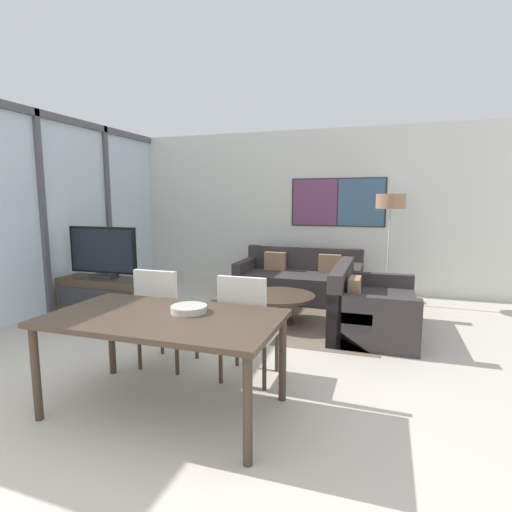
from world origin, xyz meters
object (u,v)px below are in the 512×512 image
tv_console (105,295)px  coffee_table (278,301)px  dining_table (164,325)px  dining_chair_left (163,314)px  sofa_main (300,282)px  floor_lamp (391,207)px  sofa_side (367,309)px  dining_chair_centre (246,324)px  television (103,253)px  fruit_bowl (189,308)px

tv_console → coffee_table: tv_console is taller
dining_table → dining_chair_left: dining_chair_left is taller
sofa_main → floor_lamp: (1.35, 0.11, 1.22)m
sofa_side → dining_table: size_ratio=0.88×
sofa_main → dining_chair_centre: (0.18, -3.11, 0.25)m
tv_console → television: television is taller
dining_chair_centre → floor_lamp: bearing=70.0°
tv_console → fruit_bowl: fruit_bowl is taller
sofa_main → fruit_bowl: size_ratio=6.97×
coffee_table → dining_chair_centre: size_ratio=0.99×
coffee_table → floor_lamp: 2.35m
fruit_bowl → tv_console: bearing=140.6°
dining_table → sofa_main: bearing=86.2°
coffee_table → fruit_bowl: size_ratio=3.43×
sofa_side → fruit_bowl: (-1.23, -2.27, 0.51)m
television → coffee_table: (2.47, 0.30, -0.58)m
dining_chair_left → dining_chair_centre: size_ratio=1.00×
television → dining_table: 3.06m
tv_console → floor_lamp: floor_lamp is taller
tv_console → sofa_side: size_ratio=0.86×
sofa_side → floor_lamp: 1.92m
sofa_side → coffee_table: bearing=91.3°
tv_console → dining_table: (2.23, -2.08, 0.43)m
coffee_table → television: bearing=-173.2°
fruit_bowl → television: bearing=140.6°
sofa_main → sofa_side: (1.13, -1.36, -0.00)m
dining_table → floor_lamp: size_ratio=1.04×
sofa_side → floor_lamp: size_ratio=0.91×
sofa_main → dining_chair_left: dining_chair_left is taller
dining_table → dining_chair_centre: dining_chair_centre is taller
sofa_main → coffee_table: bearing=-90.0°
sofa_side → coffee_table: 1.13m
floor_lamp → dining_chair_left: bearing=-122.3°
floor_lamp → fruit_bowl: bearing=-111.3°
television → coffee_table: 2.56m
fruit_bowl → sofa_main: bearing=88.3°
sofa_side → dining_table: bearing=150.3°
coffee_table → dining_chair_left: (-0.67, -1.69, 0.24)m
television → floor_lamp: (3.82, 1.79, 0.63)m
television → sofa_main: bearing=34.2°
floor_lamp → coffee_table: bearing=-132.0°
sofa_side → dining_chair_centre: bearing=151.6°
tv_console → floor_lamp: bearing=25.1°
floor_lamp → television: bearing=-154.9°
dining_chair_left → dining_table: bearing=-58.2°
sofa_side → dining_table: (-1.37, -2.41, 0.41)m
tv_console → floor_lamp: (3.82, 1.79, 1.23)m
tv_console → dining_table: bearing=-43.1°
floor_lamp → tv_console: bearing=-154.9°
dining_table → dining_chair_left: (-0.42, 0.69, -0.15)m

